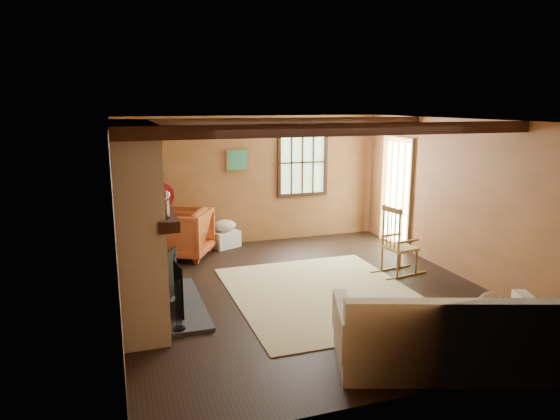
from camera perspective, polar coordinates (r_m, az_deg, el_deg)
name	(u,v)px	position (r m, az deg, el deg)	size (l,w,h in m)	color
ground	(305,291)	(7.22, 2.87, -9.18)	(5.50, 5.50, 0.00)	black
room_envelope	(314,174)	(7.12, 3.91, 4.13)	(5.02, 5.52, 2.44)	#995936
fireplace	(139,228)	(6.44, -15.81, -1.95)	(1.02, 2.30, 2.40)	#9B413C
rug	(323,294)	(7.12, 4.98, -9.50)	(2.50, 3.00, 0.01)	#C7BE85
rocking_chair	(398,245)	(7.97, 13.30, -3.97)	(0.84, 0.52, 1.09)	tan
sofa	(442,339)	(5.40, 18.07, -13.87)	(2.28, 1.55, 0.85)	beige
firewood_pile	(158,248)	(9.02, -13.76, -4.26)	(0.73, 0.13, 0.27)	brown
laundry_basket	(225,239)	(9.33, -6.35, -3.32)	(0.50, 0.38, 0.30)	silver
basket_pillow	(224,226)	(9.27, -6.38, -1.79)	(0.43, 0.35, 0.22)	beige
armchair	(182,233)	(8.78, -11.16, -2.63)	(0.90, 0.93, 0.84)	#BF6026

